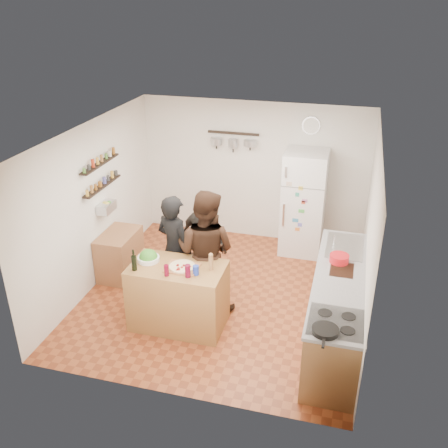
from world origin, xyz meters
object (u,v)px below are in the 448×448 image
(prep_island, at_px, (178,296))
(wall_clock, at_px, (311,126))
(counter_run, at_px, (337,308))
(skillet, at_px, (325,330))
(wine_bottle, at_px, (134,263))
(person_left, at_px, (175,249))
(person_back, at_px, (204,241))
(person_center, at_px, (205,251))
(pepper_mill, at_px, (211,263))
(salt_canister, at_px, (196,270))
(fridge, at_px, (303,203))
(salad_bowl, at_px, (149,259))
(red_bowl, at_px, (339,259))
(side_table, at_px, (120,254))

(prep_island, xyz_separation_m, wall_clock, (1.34, 2.91, 1.69))
(counter_run, xyz_separation_m, skillet, (-0.10, -1.17, 0.50))
(wine_bottle, bearing_deg, skillet, -15.19)
(person_left, distance_m, skillet, 2.69)
(person_back, bearing_deg, person_center, 138.51)
(prep_island, relative_size, counter_run, 0.48)
(prep_island, xyz_separation_m, pepper_mill, (0.45, 0.05, 0.55))
(prep_island, bearing_deg, salt_canister, -21.80)
(salt_canister, relative_size, person_center, 0.07)
(prep_island, distance_m, counter_run, 2.11)
(salt_canister, bearing_deg, fridge, 68.95)
(prep_island, distance_m, salad_bowl, 0.64)
(salt_canister, height_order, wall_clock, wall_clock)
(counter_run, bearing_deg, wall_clock, 105.92)
(salt_canister, bearing_deg, person_back, 102.11)
(prep_island, height_order, fridge, fridge)
(person_left, relative_size, person_back, 1.06)
(pepper_mill, xyz_separation_m, fridge, (0.89, 2.53, -0.11))
(wine_bottle, relative_size, person_center, 0.11)
(pepper_mill, relative_size, skillet, 0.67)
(salad_bowl, bearing_deg, person_center, 35.11)
(person_left, bearing_deg, salt_canister, 151.17)
(person_back, relative_size, counter_run, 0.59)
(prep_island, distance_m, skillet, 2.23)
(salad_bowl, relative_size, pepper_mill, 1.53)
(wine_bottle, bearing_deg, salad_bowl, 73.50)
(skillet, bearing_deg, wall_clock, 99.70)
(wine_bottle, distance_m, counter_run, 2.69)
(wall_clock, bearing_deg, person_left, -124.45)
(person_back, relative_size, skillet, 5.41)
(prep_island, height_order, person_back, person_back)
(person_back, bearing_deg, wall_clock, -94.90)
(salad_bowl, relative_size, skillet, 1.03)
(wine_bottle, relative_size, skillet, 0.71)
(pepper_mill, xyz_separation_m, salt_canister, (-0.15, -0.17, -0.03))
(salad_bowl, height_order, wall_clock, wall_clock)
(salad_bowl, bearing_deg, red_bowl, 13.98)
(wine_bottle, xyz_separation_m, wall_clock, (1.84, 3.13, 1.14))
(skillet, bearing_deg, side_table, 150.47)
(counter_run, relative_size, side_table, 3.29)
(salad_bowl, bearing_deg, pepper_mill, 0.00)
(person_center, bearing_deg, prep_island, 73.17)
(salt_canister, relative_size, person_back, 0.08)
(red_bowl, xyz_separation_m, fridge, (-0.70, 1.91, -0.07))
(wine_bottle, height_order, skillet, wine_bottle)
(person_back, distance_m, counter_run, 2.19)
(prep_island, height_order, person_center, person_center)
(person_center, relative_size, side_table, 2.26)
(salt_canister, distance_m, person_left, 0.91)
(person_back, bearing_deg, person_left, 84.26)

